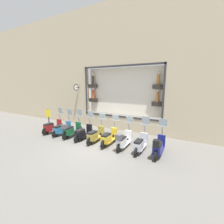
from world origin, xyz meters
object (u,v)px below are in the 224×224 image
(scooter_navy_0, at_px, (159,147))
(scooter_red_8, at_px, (52,127))
(scooter_yellow_3, at_px, (109,138))
(scooter_olive_4, at_px, (95,135))
(scooter_green_6, at_px, (71,130))
(shop_sign_post, at_px, (49,119))
(scooter_white_2, at_px, (123,140))
(scooter_teal_7, at_px, (62,129))
(scooter_silver_1, at_px, (140,144))
(scooter_black_5, at_px, (83,133))

(scooter_navy_0, bearing_deg, scooter_red_8, 89.51)
(scooter_yellow_3, distance_m, scooter_olive_4, 0.90)
(scooter_yellow_3, xyz_separation_m, scooter_green_6, (-0.05, 2.70, 0.06))
(scooter_red_8, bearing_deg, scooter_navy_0, -90.49)
(scooter_olive_4, distance_m, shop_sign_post, 4.46)
(scooter_red_8, bearing_deg, scooter_yellow_3, -90.05)
(scooter_green_6, bearing_deg, scooter_olive_4, -88.41)
(scooter_olive_4, relative_size, shop_sign_post, 1.14)
(scooter_navy_0, distance_m, scooter_olive_4, 3.60)
(scooter_white_2, distance_m, scooter_teal_7, 4.50)
(scooter_navy_0, distance_m, scooter_red_8, 7.20)
(shop_sign_post, bearing_deg, scooter_green_6, -100.19)
(scooter_olive_4, xyz_separation_m, scooter_red_8, (0.01, 3.60, 0.02))
(scooter_white_2, bearing_deg, scooter_teal_7, 89.14)
(scooter_olive_4, height_order, scooter_green_6, scooter_green_6)
(scooter_white_2, distance_m, scooter_yellow_3, 0.90)
(scooter_silver_1, distance_m, scooter_black_5, 3.60)
(scooter_silver_1, distance_m, scooter_teal_7, 5.40)
(scooter_navy_0, relative_size, shop_sign_post, 1.15)
(scooter_silver_1, bearing_deg, scooter_green_6, 90.65)
(scooter_navy_0, distance_m, scooter_yellow_3, 2.70)
(scooter_green_6, bearing_deg, scooter_black_5, -86.73)
(scooter_silver_1, distance_m, scooter_green_6, 4.50)
(scooter_black_5, bearing_deg, scooter_white_2, -91.46)
(scooter_yellow_3, xyz_separation_m, scooter_teal_7, (-0.00, 3.60, -0.01))
(scooter_yellow_3, bearing_deg, scooter_green_6, 91.12)
(scooter_yellow_3, relative_size, scooter_teal_7, 1.01)
(scooter_white_2, relative_size, scooter_black_5, 1.00)
(scooter_teal_7, bearing_deg, scooter_green_6, -93.20)
(scooter_white_2, height_order, scooter_black_5, scooter_black_5)
(scooter_black_5, xyz_separation_m, scooter_teal_7, (-0.00, 1.80, -0.00))
(scooter_olive_4, distance_m, scooter_red_8, 3.60)
(scooter_navy_0, bearing_deg, scooter_teal_7, 89.50)
(scooter_olive_4, height_order, shop_sign_post, shop_sign_post)
(scooter_navy_0, xyz_separation_m, scooter_white_2, (-0.01, 1.80, -0.02))
(scooter_black_5, bearing_deg, scooter_yellow_3, -89.96)
(scooter_green_6, height_order, shop_sign_post, scooter_green_6)
(scooter_navy_0, height_order, scooter_black_5, scooter_black_5)
(scooter_yellow_3, height_order, shop_sign_post, scooter_yellow_3)
(scooter_green_6, xyz_separation_m, shop_sign_post, (0.47, 2.62, 0.35))
(scooter_silver_1, xyz_separation_m, scooter_olive_4, (-0.00, 2.70, 0.00))
(scooter_silver_1, bearing_deg, scooter_white_2, 94.36)
(scooter_green_6, relative_size, scooter_teal_7, 1.01)
(scooter_navy_0, xyz_separation_m, scooter_red_8, (0.06, 7.20, -0.04))
(scooter_white_2, xyz_separation_m, scooter_red_8, (0.07, 5.40, -0.02))
(scooter_white_2, height_order, scooter_red_8, scooter_red_8)
(scooter_navy_0, height_order, scooter_yellow_3, scooter_navy_0)
(scooter_white_2, height_order, scooter_green_6, scooter_green_6)
(scooter_red_8, bearing_deg, scooter_black_5, -90.12)
(scooter_silver_1, bearing_deg, scooter_navy_0, -93.57)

